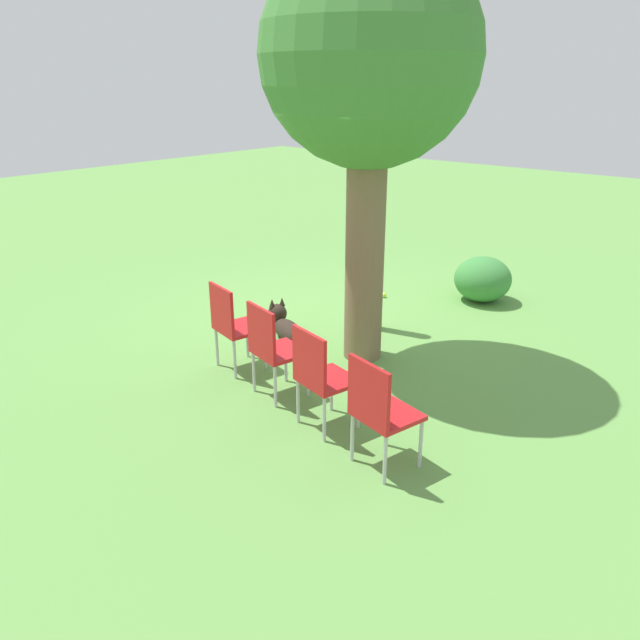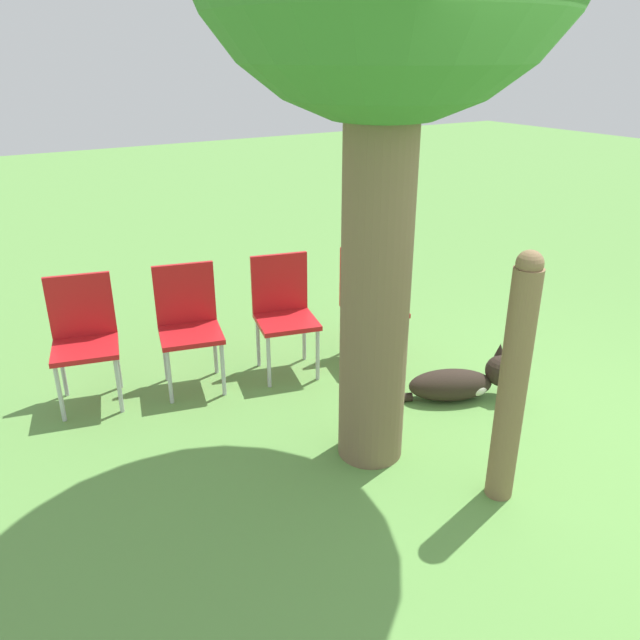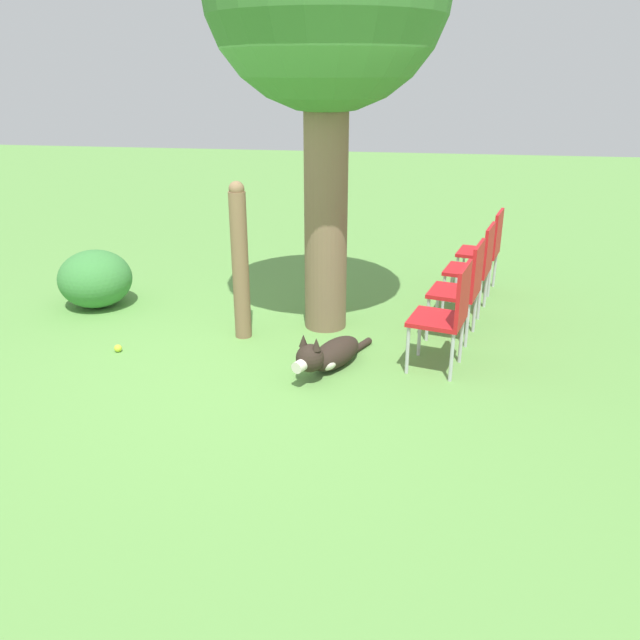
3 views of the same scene
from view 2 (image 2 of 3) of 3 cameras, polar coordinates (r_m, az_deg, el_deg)
The scene contains 7 objects.
ground_plane at distance 4.29m, azimuth 17.31°, elevation -10.62°, with size 30.00×30.00×0.00m, color #609947.
dog at distance 4.63m, azimuth 13.05°, elevation -5.49°, with size 0.58×1.02×0.40m.
fence_post at distance 3.45m, azimuth 17.27°, elevation -5.33°, with size 0.15×0.15×1.44m.
red_chair_0 at distance 5.02m, azimuth 4.63°, elevation 2.21°, with size 0.51×0.53×0.91m.
red_chair_1 at distance 4.79m, azimuth -3.36°, elevation 1.19°, with size 0.51×0.53×0.91m.
red_chair_2 at distance 4.66m, azimuth -11.94°, elevation 0.08°, with size 0.51×0.53×0.91m.
red_chair_3 at distance 4.65m, azimuth -20.79°, elevation -1.07°, with size 0.51×0.53×0.91m.
Camera 2 is at (-2.23, 2.84, 2.32)m, focal length 35.00 mm.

